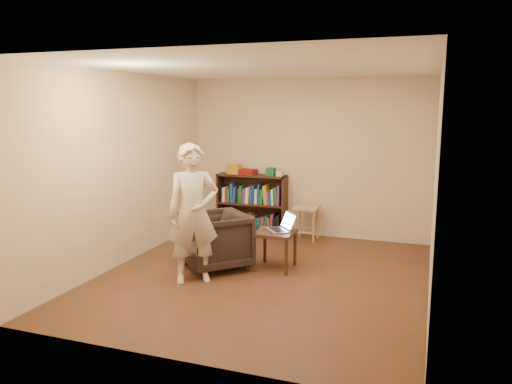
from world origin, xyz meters
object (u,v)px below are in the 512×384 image
(side_table, at_px, (275,238))
(stool, at_px, (307,213))
(armchair, at_px, (215,241))
(bookshelf, at_px, (252,207))
(person, at_px, (193,214))
(laptop, at_px, (282,226))

(side_table, bearing_deg, stool, 88.37)
(armchair, bearing_deg, bookshelf, 139.79)
(stool, distance_m, person, 2.54)
(bookshelf, height_order, armchair, bookshelf)
(side_table, height_order, person, person)
(person, bearing_deg, laptop, 11.64)
(side_table, bearing_deg, person, -135.10)
(bookshelf, relative_size, stool, 2.17)
(side_table, relative_size, laptop, 1.09)
(bookshelf, relative_size, armchair, 1.45)
(bookshelf, height_order, laptop, bookshelf)
(side_table, xyz_separation_m, person, (-0.80, -0.80, 0.43))
(person, bearing_deg, stool, 36.94)
(bookshelf, relative_size, person, 0.70)
(stool, bearing_deg, side_table, -91.63)
(stool, relative_size, laptop, 1.18)
(armchair, distance_m, laptop, 0.91)
(bookshelf, relative_size, laptop, 2.56)
(armchair, relative_size, person, 0.48)
(stool, bearing_deg, armchair, -114.18)
(laptop, bearing_deg, stool, 140.79)
(bookshelf, bearing_deg, stool, -9.15)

